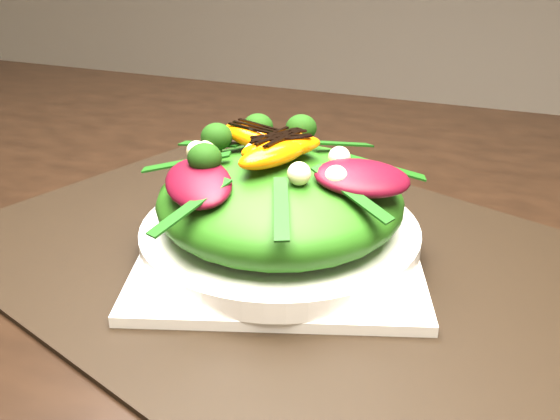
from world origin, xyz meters
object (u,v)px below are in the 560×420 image
(dining_table, at_px, (91,193))
(salad_bowl, at_px, (280,234))
(orange_segment, at_px, (285,143))
(placemat, at_px, (280,255))
(plate_base, at_px, (280,248))
(lettuce_mound, at_px, (280,200))

(dining_table, bearing_deg, salad_bowl, -19.22)
(orange_segment, bearing_deg, dining_table, 164.47)
(dining_table, height_order, placemat, dining_table)
(orange_segment, bearing_deg, salad_bowl, -81.66)
(placemat, distance_m, plate_base, 0.01)
(placemat, xyz_separation_m, orange_segment, (-0.00, 0.02, 0.10))
(placemat, bearing_deg, orange_segment, 98.34)
(placemat, bearing_deg, salad_bowl, 165.96)
(plate_base, height_order, salad_bowl, salad_bowl)
(dining_table, xyz_separation_m, plate_base, (0.27, -0.10, 0.03))
(placemat, relative_size, plate_base, 2.29)
(placemat, xyz_separation_m, plate_base, (-0.00, 0.00, 0.01))
(dining_table, relative_size, lettuce_mound, 7.43)
(plate_base, bearing_deg, dining_table, 160.78)
(placemat, height_order, salad_bowl, salad_bowl)
(plate_base, distance_m, lettuce_mound, 0.05)
(plate_base, bearing_deg, lettuce_mound, 0.00)
(plate_base, relative_size, orange_segment, 3.46)
(dining_table, bearing_deg, plate_base, -19.22)
(dining_table, xyz_separation_m, orange_segment, (0.27, -0.08, 0.12))
(lettuce_mound, bearing_deg, orange_segment, 98.34)
(placemat, distance_m, orange_segment, 0.10)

